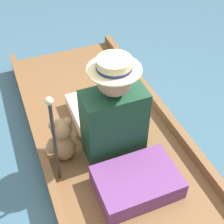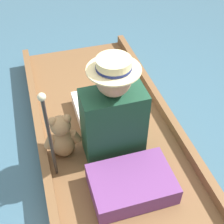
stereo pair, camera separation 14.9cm
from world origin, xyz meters
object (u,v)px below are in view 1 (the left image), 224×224
Objects in this scene: wine_glass at (136,96)px; seated_person at (109,114)px; teddy_bear at (63,141)px; walking_cane at (54,139)px.

seated_person is at bearing -138.14° from wine_glass.
teddy_bear is at bearing -153.74° from wine_glass.
wine_glass is (0.75, 0.37, -0.11)m from teddy_bear.
walking_cane is (-0.09, -0.26, 0.33)m from teddy_bear.
seated_person is 2.07× the size of teddy_bear.
walking_cane is at bearing -142.93° from wine_glass.
walking_cane is at bearing -136.69° from seated_person.
teddy_bear is 0.84m from wine_glass.
teddy_bear is 0.45× the size of walking_cane.
wine_glass is at bearing 26.26° from teddy_bear.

